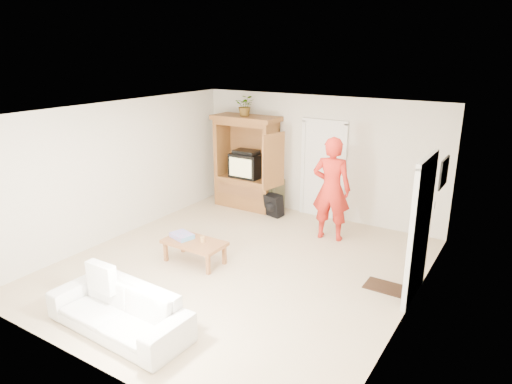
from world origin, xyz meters
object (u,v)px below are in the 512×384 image
armoire (247,168)px  sofa (119,310)px  coffee_table (194,244)px  man (331,189)px

armoire → sofa: armoire is taller
coffee_table → man: bearing=55.7°
armoire → man: size_ratio=1.05×
man → coffee_table: bearing=45.8°
armoire → sofa: size_ratio=1.05×
man → sofa: (-1.09, -4.27, -0.70)m
sofa → coffee_table: size_ratio=1.89×
armoire → coffee_table: 3.11m
armoire → sofa: bearing=-75.6°
man → sofa: man is taller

